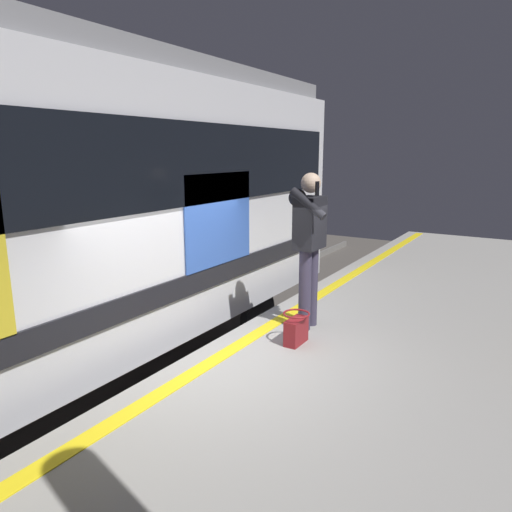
% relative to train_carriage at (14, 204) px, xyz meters
% --- Properties ---
extents(ground_plane, '(25.38, 25.38, 0.00)m').
position_rel_train_carriage_xyz_m(ground_plane, '(-0.77, 1.93, -2.54)').
color(ground_plane, '#4C4742').
extents(platform, '(16.92, 4.34, 1.09)m').
position_rel_train_carriage_xyz_m(platform, '(-0.77, 4.10, -1.99)').
color(platform, gray).
rests_on(platform, ground).
extents(safety_line, '(16.58, 0.16, 0.01)m').
position_rel_train_carriage_xyz_m(safety_line, '(-0.77, 2.23, -1.44)').
color(safety_line, yellow).
rests_on(safety_line, platform).
extents(track_rail_near, '(22.00, 0.08, 0.16)m').
position_rel_train_carriage_xyz_m(track_rail_near, '(-0.77, 0.71, -2.46)').
color(track_rail_near, slate).
rests_on(track_rail_near, ground).
extents(track_rail_far, '(22.00, 0.08, 0.16)m').
position_rel_train_carriage_xyz_m(track_rail_far, '(-0.77, -0.72, -2.46)').
color(track_rail_far, slate).
rests_on(track_rail_far, ground).
extents(train_carriage, '(9.35, 3.01, 4.00)m').
position_rel_train_carriage_xyz_m(train_carriage, '(0.00, 0.00, 0.00)').
color(train_carriage, silver).
rests_on(train_carriage, ground).
extents(passenger, '(0.57, 0.55, 1.77)m').
position_rel_train_carriage_xyz_m(passenger, '(-1.82, 2.61, -0.39)').
color(passenger, '#383347').
rests_on(passenger, platform).
extents(handbag, '(0.31, 0.29, 0.34)m').
position_rel_train_carriage_xyz_m(handbag, '(-1.31, 2.72, -1.29)').
color(handbag, maroon).
rests_on(handbag, platform).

